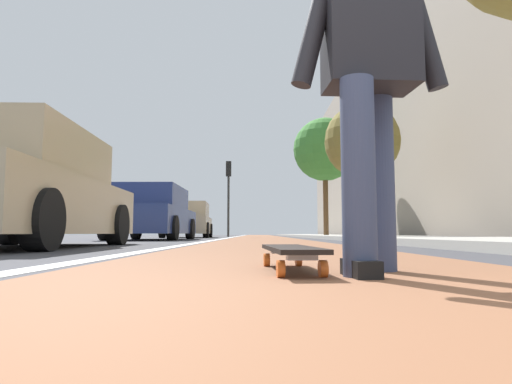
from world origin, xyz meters
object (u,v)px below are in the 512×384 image
at_px(skater_person, 369,63).
at_px(traffic_light, 229,184).
at_px(skateboard, 291,251).
at_px(street_tree_mid, 362,142).
at_px(parked_car_mid, 152,214).
at_px(parked_car_near, 22,191).
at_px(parked_car_far, 188,221).
at_px(street_tree_far, 325,150).

relative_size(skater_person, traffic_light, 0.41).
height_order(skateboard, street_tree_mid, street_tree_mid).
bearing_deg(skateboard, street_tree_mid, -15.27).
distance_m(skater_person, parked_car_mid, 11.02).
xyz_separation_m(parked_car_near, parked_car_far, (13.29, -0.02, 0.00)).
xyz_separation_m(skateboard, parked_car_near, (3.44, 3.09, 0.61)).
relative_size(parked_car_far, traffic_light, 1.11).
distance_m(parked_car_mid, parked_car_far, 6.40).
distance_m(parked_car_far, traffic_light, 5.33).
distance_m(skater_person, parked_car_near, 4.98).
bearing_deg(skater_person, traffic_light, 5.29).
distance_m(skater_person, street_tree_mid, 11.96).
height_order(skateboard, street_tree_far, street_tree_far).
bearing_deg(parked_car_near, street_tree_far, -22.18).
relative_size(parked_car_near, street_tree_mid, 1.01).
xyz_separation_m(skateboard, skater_person, (-0.15, -0.35, 0.84)).
bearing_deg(parked_car_far, skater_person, -168.55).
xyz_separation_m(street_tree_mid, street_tree_far, (7.29, 0.00, 1.15)).
bearing_deg(skater_person, skateboard, 66.61).
bearing_deg(skater_person, street_tree_mid, -13.46).
bearing_deg(parked_car_far, street_tree_mid, -131.32).
height_order(parked_car_far, street_tree_far, street_tree_far).
distance_m(parked_car_near, street_tree_mid, 10.26).
xyz_separation_m(skater_person, parked_car_mid, (10.47, 3.42, -0.23)).
xyz_separation_m(traffic_light, street_tree_far, (-2.82, -4.74, 1.33)).
xyz_separation_m(parked_car_near, parked_car_mid, (6.88, -0.02, 0.00)).
height_order(parked_car_mid, parked_car_far, parked_car_mid).
height_order(skater_person, parked_car_near, skater_person).
relative_size(skateboard, parked_car_far, 0.19).
distance_m(skater_person, parked_car_far, 17.22).
bearing_deg(parked_car_mid, street_tree_mid, -80.90).
relative_size(parked_car_mid, parked_car_far, 0.98).
height_order(skater_person, street_tree_far, street_tree_far).
bearing_deg(traffic_light, parked_car_mid, 172.68).
height_order(skater_person, street_tree_mid, street_tree_mid).
height_order(skateboard, parked_car_mid, parked_car_mid).
bearing_deg(skater_person, parked_car_far, 11.45).
height_order(skateboard, parked_car_near, parked_car_near).
height_order(traffic_light, street_tree_far, street_tree_far).
relative_size(skateboard, street_tree_far, 0.15).
bearing_deg(parked_car_mid, skater_person, -161.90).
relative_size(parked_car_near, parked_car_mid, 0.95).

